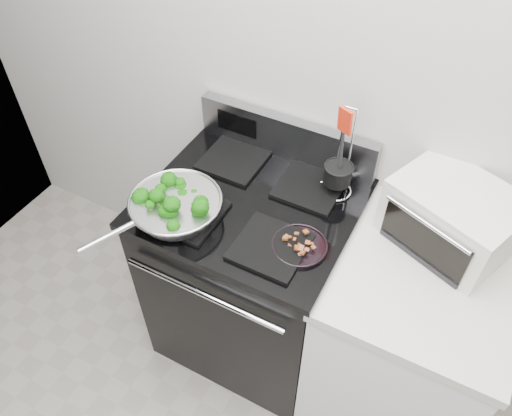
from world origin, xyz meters
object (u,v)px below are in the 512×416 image
Objects in this scene: bacon_plate at (299,244)px; toaster_oven at (452,217)px; skillet at (175,206)px; utensil_holder at (337,178)px; gas_range at (252,273)px.

bacon_plate is 0.53m from toaster_oven.
skillet reaches higher than bacon_plate.
skillet is 1.32× the size of utensil_holder.
gas_range is 0.90m from toaster_oven.
bacon_plate is 0.32m from utensil_holder.
bacon_plate is (0.46, 0.08, -0.04)m from skillet.
gas_range is at bearing 154.19° from bacon_plate.
gas_range reaches higher than skillet.
gas_range is at bearing 69.28° from skillet.
toaster_oven is (0.43, -0.02, 0.02)m from utensil_holder.
toaster_oven is (0.89, 0.38, 0.03)m from skillet.
bacon_plate is at bearing -25.81° from gas_range.
bacon_plate is 0.51× the size of utensil_holder.
toaster_oven is (0.43, 0.30, 0.07)m from bacon_plate.
gas_range is 2.92× the size of utensil_holder.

